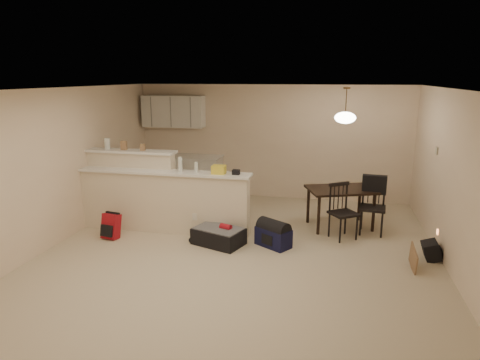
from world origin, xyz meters
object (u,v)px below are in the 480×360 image
(dining_table, at_px, (341,193))
(dining_chair_near, at_px, (344,212))
(black_daypack, at_px, (431,251))
(pendant_lamp, at_px, (345,117))
(suitcase, at_px, (219,236))
(red_backpack, at_px, (111,226))
(navy_duffel, at_px, (273,237))
(dining_chair_far, at_px, (373,206))

(dining_table, height_order, dining_chair_near, dining_chair_near)
(black_daypack, bearing_deg, pendant_lamp, 50.64)
(black_daypack, bearing_deg, dining_chair_near, 67.06)
(dining_chair_near, height_order, suitcase, dining_chair_near)
(pendant_lamp, height_order, suitcase, pendant_lamp)
(red_backpack, distance_m, navy_duffel, 2.74)
(dining_chair_near, relative_size, dining_chair_far, 0.95)
(dining_chair_near, xyz_separation_m, dining_chair_far, (0.49, 0.35, 0.02))
(suitcase, xyz_separation_m, navy_duffel, (0.88, 0.10, 0.02))
(dining_chair_near, height_order, black_daypack, dining_chair_near)
(suitcase, height_order, red_backpack, red_backpack)
(navy_duffel, bearing_deg, dining_chair_far, 63.63)
(dining_chair_near, bearing_deg, dining_table, 59.46)
(dining_table, xyz_separation_m, navy_duffel, (-1.05, -1.16, -0.48))
(black_daypack, bearing_deg, dining_table, 50.64)
(red_backpack, relative_size, black_daypack, 1.37)
(pendant_lamp, distance_m, dining_chair_near, 1.62)
(pendant_lamp, xyz_separation_m, red_backpack, (-3.78, -1.38, -1.78))
(dining_table, relative_size, pendant_lamp, 2.18)
(dining_table, bearing_deg, navy_duffel, -152.40)
(dining_chair_near, xyz_separation_m, suitcase, (-1.98, -0.69, -0.34))
(dining_table, distance_m, red_backpack, 4.05)
(dining_table, distance_m, suitcase, 2.36)
(dining_chair_far, xyz_separation_m, suitcase, (-2.47, -1.04, -0.36))
(black_daypack, bearing_deg, suitcase, 93.45)
(pendant_lamp, relative_size, dining_chair_near, 0.66)
(dining_table, bearing_deg, black_daypack, -61.27)
(suitcase, xyz_separation_m, red_backpack, (-1.85, -0.12, 0.08))
(dining_chair_far, bearing_deg, dining_chair_near, -138.06)
(dining_chair_far, relative_size, red_backpack, 2.35)
(dining_table, relative_size, dining_chair_far, 1.37)
(dining_chair_near, xyz_separation_m, black_daypack, (1.28, -0.59, -0.33))
(navy_duffel, xyz_separation_m, black_daypack, (2.38, 0.00, -0.02))
(dining_chair_near, bearing_deg, navy_duffel, 172.73)
(dining_chair_far, xyz_separation_m, black_daypack, (0.79, -0.93, -0.36))
(dining_table, height_order, navy_duffel, dining_table)
(dining_table, relative_size, suitcase, 1.72)
(pendant_lamp, distance_m, red_backpack, 4.40)
(dining_table, relative_size, black_daypack, 4.41)
(suitcase, bearing_deg, dining_table, 52.77)
(dining_chair_near, relative_size, suitcase, 1.20)
(navy_duffel, bearing_deg, black_daypack, 33.13)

